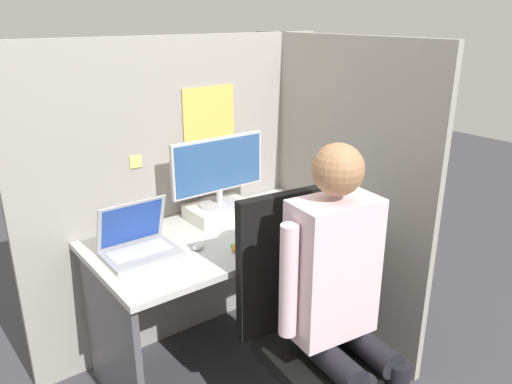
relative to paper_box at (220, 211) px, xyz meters
The scene contains 11 objects.
cubicle_panel_back 0.22m from the paper_box, 115.49° to the left, with size 1.80×0.05×1.68m.
cubicle_panel_right 0.64m from the paper_box, 23.19° to the right, with size 0.04×1.34×1.68m.
desk 0.31m from the paper_box, 117.76° to the right, with size 1.30×0.70×0.75m.
paper_box is the anchor object (origin of this frame).
monitor 0.23m from the paper_box, 90.00° to the left, with size 0.54×0.22×0.36m.
laptop 0.55m from the paper_box, 165.13° to the right, with size 0.32×0.24×0.25m.
mouse 0.40m from the paper_box, 137.62° to the right, with size 0.06×0.04×0.03m.
stapler 0.50m from the paper_box, 29.51° to the right, with size 0.04×0.16×0.06m.
carrot_toy 0.48m from the paper_box, 110.62° to the right, with size 0.04×0.16×0.04m.
office_chair 0.81m from the paper_box, 95.01° to the right, with size 0.54×0.59×1.08m.
person 0.93m from the paper_box, 92.95° to the right, with size 0.48×0.44×1.34m.
Camera 1 is at (-1.24, -1.55, 1.78)m, focal length 35.00 mm.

